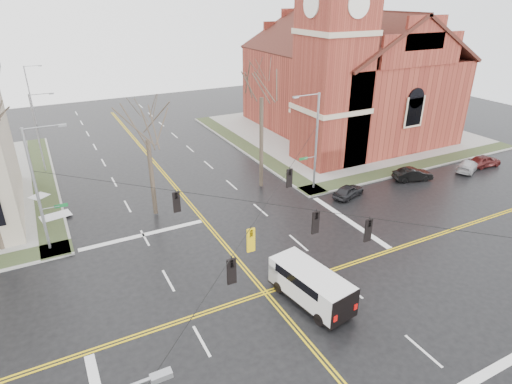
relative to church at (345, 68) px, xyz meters
name	(u,v)px	position (x,y,z in m)	size (l,w,h in m)	color
ground	(265,293)	(-24.76, -24.78, -8.43)	(120.00, 120.00, 0.00)	black
sidewalks	(265,292)	(-24.76, -24.78, -8.36)	(80.00, 80.00, 0.17)	gray
road_markings	(265,292)	(-24.76, -24.78, -8.43)	(100.00, 100.00, 0.01)	gold
church	(345,68)	(0.00, 0.00, 0.00)	(24.28, 27.48, 27.50)	maroon
signal_pole_ne	(315,140)	(-13.44, -13.28, -3.48)	(2.75, 0.22, 9.00)	gray
signal_pole_nw	(39,187)	(-36.09, -13.28, -3.48)	(2.75, 0.22, 9.00)	gray
span_wires	(266,204)	(-24.76, -24.78, -2.23)	(23.02, 23.02, 0.03)	black
traffic_signals	(272,220)	(-24.76, -25.45, -2.98)	(8.21, 8.26, 1.30)	black
streetlight_north_a	(38,130)	(-35.42, 3.22, -3.97)	(2.30, 0.20, 8.00)	gray
streetlight_north_b	(31,93)	(-35.42, 23.22, -3.97)	(2.30, 0.20, 8.00)	gray
cargo_van	(308,282)	(-22.80, -26.51, -7.19)	(3.00, 5.82, 2.11)	white
parked_car_a	(348,191)	(-11.44, -16.17, -7.85)	(1.39, 3.45, 1.18)	black
parked_car_b	(413,174)	(-3.36, -16.08, -7.80)	(1.35, 3.86, 1.27)	black
parked_car_c	(468,166)	(3.74, -16.92, -7.86)	(1.62, 3.98, 1.15)	#B7B7BA
parked_car_d	(484,161)	(6.29, -16.87, -7.79)	(1.52, 3.79, 1.29)	#481514
tree_nw_near	(147,134)	(-27.97, -11.44, -1.40)	(4.00, 4.00, 9.69)	#392E24
tree_ne	(262,91)	(-17.46, -10.56, 0.73)	(4.00, 4.00, 12.68)	#392E24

